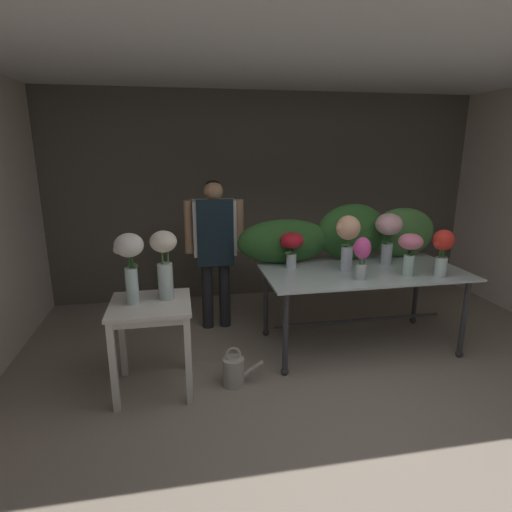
{
  "coord_description": "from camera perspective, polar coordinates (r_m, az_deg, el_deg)",
  "views": [
    {
      "loc": [
        -1.16,
        -1.93,
        1.93
      ],
      "look_at": [
        -0.52,
        1.44,
        1.03
      ],
      "focal_mm": 28.9,
      "sensor_mm": 36.0,
      "label": 1
    }
  ],
  "objects": [
    {
      "name": "watering_can",
      "position": [
        3.57,
        -3.07,
        -15.59
      ],
      "size": [
        0.35,
        0.18,
        0.34
      ],
      "color": "#B7B2A8",
      "rests_on": "ground"
    },
    {
      "name": "florist",
      "position": [
        4.37,
        -5.75,
        2.34
      ],
      "size": [
        0.62,
        0.24,
        1.61
      ],
      "color": "#232328",
      "rests_on": "ground"
    },
    {
      "name": "vase_white_roses_tall",
      "position": [
        3.25,
        -17.07,
        -0.3
      ],
      "size": [
        0.22,
        0.22,
        0.56
      ],
      "color": "silver",
      "rests_on": "side_table_white"
    },
    {
      "name": "ground_plane",
      "position": [
        4.26,
        6.41,
        -12.27
      ],
      "size": [
        7.41,
        7.41,
        0.0
      ],
      "primitive_type": "plane",
      "color": "gray"
    },
    {
      "name": "ceiling_slab",
      "position": [
        3.87,
        7.66,
        25.71
      ],
      "size": [
        5.75,
        3.49,
        0.12
      ],
      "primitive_type": "cube",
      "color": "silver",
      "rests_on": "wall_back"
    },
    {
      "name": "vase_rosy_anemones",
      "position": [
        3.96,
        20.56,
        0.99
      ],
      "size": [
        0.22,
        0.22,
        0.39
      ],
      "color": "silver",
      "rests_on": "display_table_glass"
    },
    {
      "name": "vase_fuchsia_freesia",
      "position": [
        3.72,
        14.41,
        0.2
      ],
      "size": [
        0.16,
        0.15,
        0.38
      ],
      "color": "silver",
      "rests_on": "display_table_glass"
    },
    {
      "name": "wall_back",
      "position": [
        5.46,
        1.61,
        8.2
      ],
      "size": [
        5.63,
        0.12,
        2.61
      ],
      "primitive_type": "cube",
      "color": "#5B564C",
      "rests_on": "ground"
    },
    {
      "name": "vase_peach_dahlias",
      "position": [
        3.93,
        12.54,
        2.75
      ],
      "size": [
        0.24,
        0.22,
        0.53
      ],
      "color": "silver",
      "rests_on": "display_table_glass"
    },
    {
      "name": "vase_cream_lisianthus_tall",
      "position": [
        3.3,
        -12.61,
        -0.54
      ],
      "size": [
        0.21,
        0.21,
        0.56
      ],
      "color": "silver",
      "rests_on": "side_table_white"
    },
    {
      "name": "vase_scarlet_snapdragons",
      "position": [
        4.05,
        24.46,
        1.0
      ],
      "size": [
        0.2,
        0.18,
        0.43
      ],
      "color": "silver",
      "rests_on": "display_table_glass"
    },
    {
      "name": "display_table_glass",
      "position": [
        4.12,
        14.37,
        -3.31
      ],
      "size": [
        1.91,
        1.0,
        0.8
      ],
      "color": "silver",
      "rests_on": "ground"
    },
    {
      "name": "vase_blush_stock",
      "position": [
        4.27,
        17.87,
        3.4
      ],
      "size": [
        0.26,
        0.26,
        0.51
      ],
      "color": "silver",
      "rests_on": "display_table_glass"
    },
    {
      "name": "vase_crimson_peonies",
      "position": [
        3.97,
        4.94,
        1.6
      ],
      "size": [
        0.23,
        0.23,
        0.35
      ],
      "color": "silver",
      "rests_on": "display_table_glass"
    },
    {
      "name": "side_table_white",
      "position": [
        3.39,
        -14.32,
        -8.01
      ],
      "size": [
        0.63,
        0.6,
        0.75
      ],
      "color": "silver",
      "rests_on": "ground"
    },
    {
      "name": "foliage_backdrop",
      "position": [
        4.33,
        11.68,
        2.79
      ],
      "size": [
        2.13,
        0.29,
        0.58
      ],
      "color": "#2D6028",
      "rests_on": "display_table_glass"
    }
  ]
}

